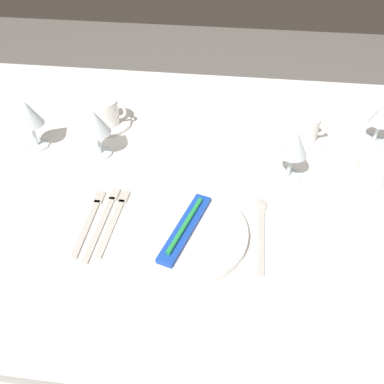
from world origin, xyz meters
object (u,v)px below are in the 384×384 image
Objects in this scene: fork_outer at (114,219)px; wine_glass_centre at (294,146)px; coffee_cup_left at (106,111)px; wine_glass_left at (383,115)px; coffee_cup_right at (374,168)px; coffee_cup_far at (306,128)px; spoon_soup at (261,225)px; wine_glass_far at (95,124)px; toothbrush_package at (185,228)px; fork_inner at (103,219)px; fork_salad at (90,219)px; wine_glass_right at (28,115)px; dinner_plate at (185,233)px.

fork_outer is 0.46m from wine_glass_centre.
wine_glass_left is at bearing 0.57° from coffee_cup_left.
coffee_cup_right is at bearing -13.39° from coffee_cup_left.
coffee_cup_far is at bearing 133.57° from coffee_cup_right.
spoon_soup is 1.56× the size of wine_glass_centre.
fork_outer is 1.52× the size of wine_glass_far.
coffee_cup_right is 0.22m from coffee_cup_far.
coffee_cup_left is at bearing 125.55° from toothbrush_package.
spoon_soup is 2.30× the size of coffee_cup_far.
fork_inner is at bearing -161.54° from coffee_cup_right.
fork_inner is 0.03m from fork_salad.
fork_outer is at bearing -66.53° from wine_glass_far.
wine_glass_far is at bearing 135.77° from toothbrush_package.
wine_glass_left is at bearing 30.01° from fork_inner.
wine_glass_far reaches higher than spoon_soup.
wine_glass_far is at bearing -81.93° from coffee_cup_left.
wine_glass_right is (-0.62, 0.23, 0.10)m from spoon_soup.
wine_glass_centre is (0.23, 0.23, 0.07)m from toothbrush_package.
wine_glass_centre reaches higher than spoon_soup.
coffee_cup_right is at bearing 18.46° from fork_inner.
wine_glass_far is at bearing 100.90° from fork_salad.
coffee_cup_far reaches higher than fork_salad.
fork_outer is at bearing 170.77° from toothbrush_package.
coffee_cup_right is 0.19m from wine_glass_left.
fork_outer is 0.76m from wine_glass_left.
coffee_cup_far is at bearing 13.20° from wine_glass_far.
wine_glass_centre is at bearing 26.51° from fork_outer.
coffee_cup_far is 0.18m from wine_glass_centre.
fork_outer is at bearing -153.49° from wine_glass_centre.
wine_glass_left is at bearing 40.53° from toothbrush_package.
coffee_cup_left is at bearing 38.14° from wine_glass_right.
coffee_cup_right is (0.60, 0.21, 0.04)m from fork_outer.
coffee_cup_left reaches higher than toothbrush_package.
fork_outer is 0.40m from coffee_cup_left.
fork_outer is 2.09× the size of coffee_cup_right.
fork_inner is at bearing -170.33° from fork_outer.
dinner_plate is 0.54m from wine_glass_right.
fork_inner is 0.27m from wine_glass_far.
wine_glass_right reaches higher than fork_salad.
toothbrush_package is 0.48m from coffee_cup_far.
toothbrush_package is 0.54m from wine_glass_right.
fork_salad is at bearing -175.71° from spoon_soup.
spoon_soup is at bearing -20.09° from wine_glass_right.
dinner_plate is 0.64m from wine_glass_left.
coffee_cup_far is (0.45, 0.37, 0.04)m from fork_outer.
wine_glass_far is (-0.10, 0.24, 0.10)m from fork_outer.
spoon_soup is at bearing 16.49° from dinner_plate.
dinner_plate is at bearing -75.96° from toothbrush_package.
fork_inner is (-0.19, 0.02, -0.01)m from dinner_plate.
toothbrush_package is 2.17× the size of coffee_cup_far.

